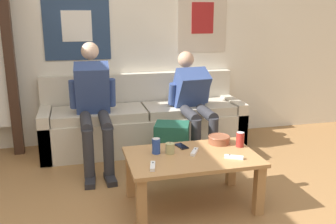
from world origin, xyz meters
TOP-DOWN VIEW (x-y plane):
  - wall_back at (0.00, 2.37)m, footprint 10.00×0.07m
  - couch at (0.24, 2.03)m, footprint 2.25×0.68m
  - coffee_table at (0.36, 0.60)m, footprint 1.02×0.64m
  - person_seated_adult at (-0.33, 1.67)m, footprint 0.47×0.96m
  - person_seated_teen at (0.72, 1.71)m, footprint 0.47×0.96m
  - backpack at (0.37, 1.28)m, footprint 0.39×0.38m
  - ceramic_bowl at (0.66, 0.80)m, footprint 0.19×0.19m
  - pillar_candle at (0.20, 0.68)m, footprint 0.07×0.07m
  - drink_can_blue at (0.09, 0.70)m, footprint 0.07×0.07m
  - drink_can_red at (0.80, 0.69)m, footprint 0.07×0.07m
  - game_controller_near_left at (0.39, 0.63)m, footprint 0.10×0.14m
  - game_controller_near_right at (0.01, 0.44)m, footprint 0.07×0.15m
  - game_controller_far_center at (0.64, 0.45)m, footprint 0.14×0.10m
  - cell_phone at (0.33, 0.80)m, footprint 0.10×0.15m

SIDE VIEW (x-z plane):
  - backpack at x=0.37m, z-range -0.01..0.47m
  - couch at x=0.24m, z-range -0.12..0.69m
  - coffee_table at x=0.36m, z-range 0.14..0.56m
  - cell_phone at x=0.33m, z-range 0.43..0.44m
  - game_controller_near_left at x=0.39m, z-range 0.42..0.45m
  - game_controller_near_right at x=0.01m, z-range 0.42..0.45m
  - game_controller_far_center at x=0.64m, z-range 0.42..0.45m
  - ceramic_bowl at x=0.66m, z-range 0.43..0.50m
  - pillar_candle at x=0.20m, z-range 0.42..0.52m
  - drink_can_blue at x=0.09m, z-range 0.43..0.55m
  - drink_can_red at x=0.80m, z-range 0.43..0.55m
  - person_seated_teen at x=0.72m, z-range 0.06..1.14m
  - person_seated_adult at x=-0.33m, z-range 0.04..1.26m
  - wall_back at x=0.00m, z-range 0.00..2.55m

